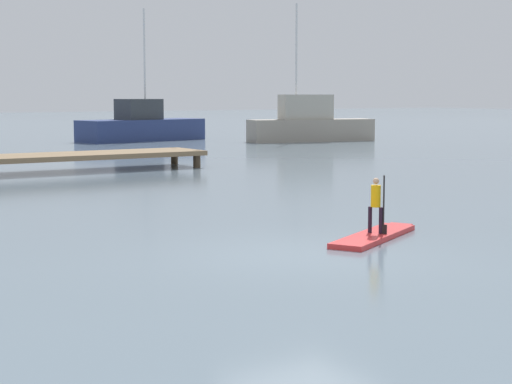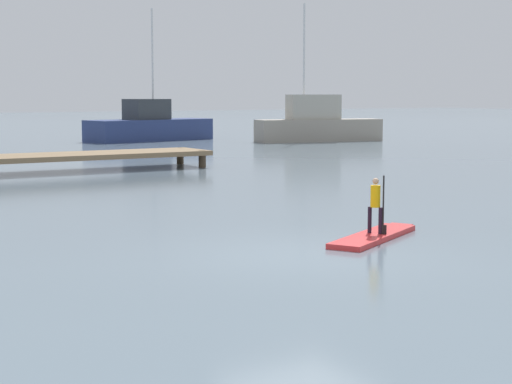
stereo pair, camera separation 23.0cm
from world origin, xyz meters
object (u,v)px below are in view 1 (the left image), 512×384
object	(u,v)px
fishing_boat_green_midground	(141,126)
paddler_child_solo	(376,202)
trawler_grey_distant	(310,124)
paddleboard_near	(375,236)

from	to	relation	value
fishing_boat_green_midground	paddler_child_solo	bearing A→B (deg)	-107.61
fishing_boat_green_midground	trawler_grey_distant	world-z (taller)	trawler_grey_distant
paddleboard_near	paddler_child_solo	xyz separation A→B (m)	(0.00, -0.01, 0.65)
paddler_child_solo	fishing_boat_green_midground	distance (m)	36.00
trawler_grey_distant	paddleboard_near	bearing A→B (deg)	-123.91
fishing_boat_green_midground	trawler_grey_distant	xyz separation A→B (m)	(8.10, -6.04, 0.14)
paddleboard_near	fishing_boat_green_midground	distance (m)	36.00
fishing_boat_green_midground	trawler_grey_distant	distance (m)	10.11
fishing_boat_green_midground	trawler_grey_distant	size ratio (longest dim) A/B	1.02
fishing_boat_green_midground	paddleboard_near	bearing A→B (deg)	-107.62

